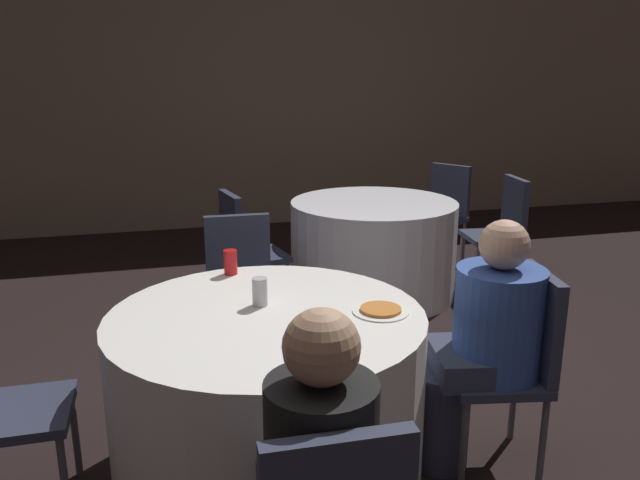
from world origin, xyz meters
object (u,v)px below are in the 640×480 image
object	(u,v)px
pizza_plate_near	(381,310)
table_near	(268,395)
chair_near_north	(240,279)
soda_can_silver	(260,292)
chair_far_west	(243,243)
table_far	(373,248)
soda_can_red	(230,262)
chair_far_northeast	(444,206)
person_blue_shirt	(482,343)
chair_near_east	(517,352)
chair_far_east	(503,223)

from	to	relation	value
pizza_plate_near	table_near	bearing A→B (deg)	168.22
chair_near_north	pizza_plate_near	xyz separation A→B (m)	(0.43, -1.17, 0.21)
table_near	soda_can_silver	xyz separation A→B (m)	(-0.01, 0.11, 0.43)
chair_far_west	chair_near_north	bearing A→B (deg)	-19.89
table_far	soda_can_red	distance (m)	1.99
table_far	pizza_plate_near	size ratio (longest dim) A/B	5.37
chair_far_northeast	person_blue_shirt	distance (m)	3.02
chair_near_east	pizza_plate_near	xyz separation A→B (m)	(-0.59, 0.11, 0.21)
chair_far_east	person_blue_shirt	world-z (taller)	person_blue_shirt
table_near	chair_far_east	bearing A→B (deg)	40.36
chair_far_west	pizza_plate_near	bearing A→B (deg)	-1.43
person_blue_shirt	pizza_plate_near	bearing A→B (deg)	90.87
chair_near_north	chair_far_east	bearing A→B (deg)	-157.78
chair_near_east	chair_far_east	xyz separation A→B (m)	(1.18, 2.11, 0.00)
soda_can_silver	table_far	bearing A→B (deg)	58.02
table_near	chair_near_east	world-z (taller)	chair_near_east
person_blue_shirt	soda_can_red	xyz separation A→B (m)	(-0.98, 0.74, 0.22)
chair_far_west	chair_far_east	distance (m)	2.08
chair_far_northeast	soda_can_red	distance (m)	2.98
table_near	pizza_plate_near	bearing A→B (deg)	-11.78
chair_far_east	chair_far_northeast	xyz separation A→B (m)	(-0.17, 0.71, 0.00)
table_far	chair_far_northeast	xyz separation A→B (m)	(0.88, 0.58, 0.16)
pizza_plate_near	chair_far_west	bearing A→B (deg)	99.04
chair_near_north	chair_far_northeast	distance (m)	2.55
table_far	chair_near_north	distance (m)	1.51
chair_far_west	pizza_plate_near	world-z (taller)	chair_far_west
pizza_plate_near	chair_near_north	bearing A→B (deg)	110.31
person_blue_shirt	chair_near_east	bearing A→B (deg)	-90.00
table_near	chair_near_north	distance (m)	1.09
chair_near_east	pizza_plate_near	bearing A→B (deg)	90.65
chair_far_northeast	person_blue_shirt	bearing A→B (deg)	123.74
chair_far_northeast	soda_can_red	world-z (taller)	chair_far_northeast
soda_can_red	chair_far_east	bearing A→B (deg)	30.08
chair_near_north	pizza_plate_near	world-z (taller)	chair_near_north
chair_far_east	chair_far_northeast	distance (m)	0.73
table_far	chair_far_east	size ratio (longest dim) A/B	1.42
person_blue_shirt	soda_can_red	distance (m)	1.24
chair_far_northeast	soda_can_silver	bearing A→B (deg)	106.78
chair_far_northeast	soda_can_silver	xyz separation A→B (m)	(-2.08, -2.50, 0.27)
chair_far_east	person_blue_shirt	size ratio (longest dim) A/B	0.80
table_near	chair_far_northeast	world-z (taller)	chair_far_northeast
soda_can_silver	chair_far_northeast	bearing A→B (deg)	50.32
chair_near_north	chair_far_east	xyz separation A→B (m)	(2.21, 0.83, 0.00)
chair_near_east	soda_can_red	world-z (taller)	chair_near_east
chair_near_north	soda_can_red	size ratio (longest dim) A/B	7.34
chair_far_east	soda_can_red	world-z (taller)	chair_far_east
person_blue_shirt	pizza_plate_near	distance (m)	0.47
chair_far_west	chair_near_east	bearing A→B (deg)	13.27
soda_can_red	chair_near_north	bearing A→B (deg)	78.06
soda_can_silver	soda_can_red	bearing A→B (deg)	98.83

